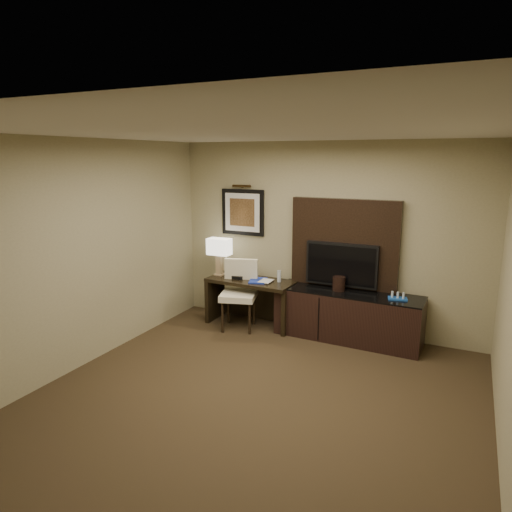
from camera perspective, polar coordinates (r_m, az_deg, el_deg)
The scene contains 19 objects.
floor at distance 4.84m, azimuth -1.09°, elevation -18.61°, with size 4.50×5.00×0.01m, color #312416.
ceiling at distance 4.16m, azimuth -1.25°, elevation 15.29°, with size 4.50×5.00×0.01m, color silver.
wall_back at distance 6.58m, azimuth 8.60°, elevation 2.27°, with size 4.50×0.01×2.70m, color #988F67.
wall_front at distance 2.49m, azimuth -28.97°, elevation -16.44°, with size 4.50×0.01×2.70m, color #988F67.
wall_left at distance 5.65m, azimuth -22.03°, elevation -0.16°, with size 0.01×5.00×2.70m, color #988F67.
desk at distance 6.87m, azimuth -0.64°, elevation -5.78°, with size 1.30×0.56×0.70m, color black.
credenza at distance 6.45m, azimuth 11.37°, elevation -7.33°, with size 1.98×0.55×0.68m, color black.
tv_wall_panel at distance 6.46m, azimuth 10.96°, elevation 1.28°, with size 1.50×0.12×1.30m, color black.
tv at distance 6.42m, azimuth 10.65°, elevation -1.07°, with size 1.00×0.08×0.60m, color black.
artwork at distance 7.00m, azimuth -1.65°, elevation 5.49°, with size 0.70×0.04×0.70m, color black.
picture_light at distance 6.93m, azimuth -1.81°, elevation 8.74°, with size 0.04×0.04×0.30m, color #3A2812.
desk_chair at distance 6.66m, azimuth -2.21°, elevation -4.89°, with size 0.49×0.57×1.03m, color #F0EAC8, non-canonical shape.
table_lamp at distance 7.00m, azimuth -4.59°, elevation -0.31°, with size 0.32×0.18×0.52m, color tan, non-canonical shape.
desk_phone at distance 6.84m, azimuth -2.27°, elevation -2.38°, with size 0.20×0.18×0.10m, color black, non-canonical shape.
blue_folder at distance 6.68m, azimuth 0.26°, elevation -3.08°, with size 0.24×0.32×0.02m, color #182E9F.
book at distance 6.64m, azimuth 0.51°, elevation -2.20°, with size 0.18×0.02×0.24m, color #BBB693.
water_bottle at distance 6.64m, azimuth 2.91°, elevation -2.54°, with size 0.06×0.06×0.17m, color silver.
ice_bucket at distance 6.36m, azimuth 10.32°, elevation -3.42°, with size 0.17×0.17×0.19m, color black.
minibar_tray at distance 6.16m, azimuth 17.30°, elevation -4.82°, with size 0.24×0.14×0.09m, color #184B9F, non-canonical shape.
Camera 1 is at (1.86, -3.71, 2.49)m, focal length 32.00 mm.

